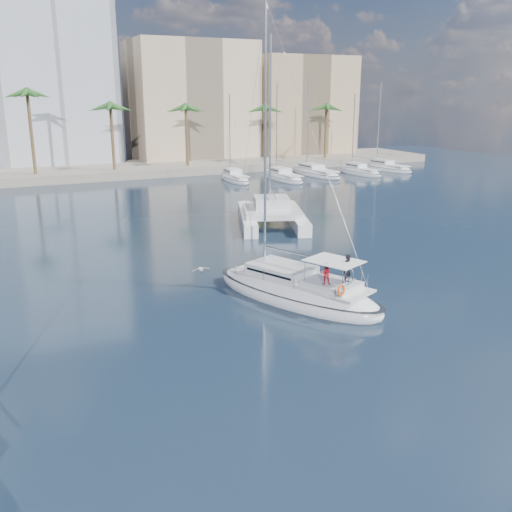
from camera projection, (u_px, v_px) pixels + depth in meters
ground at (243, 326)px, 29.83m from camera, size 160.00×160.00×0.00m
quay at (70, 173)px, 82.53m from camera, size 120.00×14.00×1.20m
building_beige at (191, 103)px, 96.88m from camera, size 20.00×14.00×20.00m
building_tan_right at (299, 108)px, 103.73m from camera, size 18.00×12.00×18.00m
palm_centre at (68, 104)px, 76.40m from camera, size 3.60×3.60×12.30m
palm_right at (290, 102)px, 90.52m from camera, size 3.60×3.60×12.30m
main_sloop at (296, 291)px, 33.54m from camera, size 7.98×12.23×17.37m
catamaran at (272, 212)px, 52.75m from camera, size 9.51×12.76×16.78m
seagull at (201, 269)px, 35.74m from camera, size 1.19×0.51×0.22m
moored_yacht_a at (235, 181)px, 78.87m from camera, size 3.37×9.52×11.90m
moored_yacht_b at (283, 180)px, 79.84m from camera, size 3.32×10.83×13.72m
moored_yacht_c at (315, 175)px, 84.27m from camera, size 3.98×12.33×15.54m
moored_yacht_d at (360, 174)px, 85.24m from camera, size 3.52×9.55×11.90m
moored_yacht_e at (386, 170)px, 89.67m from camera, size 4.61×11.11×13.72m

